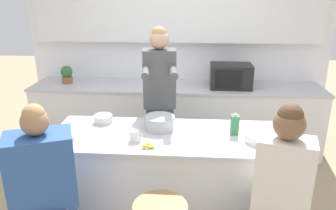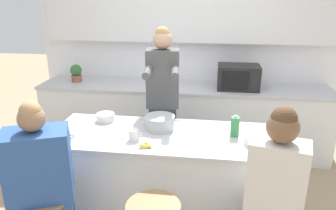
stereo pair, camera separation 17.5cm
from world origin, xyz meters
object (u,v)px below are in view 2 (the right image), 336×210
Objects in this scene: cooking_pot at (160,123)px; coffee_cup_far at (133,135)px; coffee_cup_near at (65,137)px; fruit_bowl at (258,140)px; juice_carton at (235,126)px; potted_plant at (76,73)px; banana_bunch at (145,145)px; person_cooking at (163,111)px; person_wrapped_blanket at (43,197)px; kitchen_island at (167,178)px; microwave at (238,77)px.

cooking_pot reaches higher than coffee_cup_far.
fruit_bowl is at bearing 6.56° from coffee_cup_near.
potted_plant is (-2.06, 1.49, 0.05)m from juice_carton.
banana_bunch is 2.25m from potted_plant.
person_cooking is 0.88m from juice_carton.
potted_plant is at bearing 83.69° from person_wrapped_blanket.
fruit_bowl is 1.20× the size of juice_carton.
kitchen_island is at bearing 17.77° from coffee_cup_near.
person_cooking is 1.25m from microwave.
person_cooking is 0.84m from banana_bunch.
coffee_cup_far is 0.50× the size of potted_plant.
fruit_bowl is at bearing -35.81° from potted_plant.
juice_carton is (1.41, 0.76, 0.33)m from person_wrapped_blanket.
juice_carton is 0.81× the size of potted_plant.
kitchen_island is 8.73× the size of potted_plant.
person_wrapped_blanket is at bearing -139.61° from kitchen_island.
kitchen_island is 10.82× the size of juice_carton.
person_cooking is 15.24× the size of coffee_cup_near.
microwave is at bearing 92.64° from fruit_bowl.
coffee_cup_near is 0.61× the size of juice_carton.
potted_plant is (-1.33, 1.81, 0.12)m from banana_bunch.
cooking_pot is 0.69× the size of microwave.
person_wrapped_blanket is at bearing -124.87° from microwave.
cooking_pot is at bearing -90.44° from person_cooking.
microwave is 2.19× the size of potted_plant.
coffee_cup_far is (-0.14, -0.72, 0.05)m from person_cooking.
coffee_cup_near is (0.01, 0.44, 0.28)m from person_wrapped_blanket.
potted_plant is (-0.65, 1.80, 0.09)m from coffee_cup_near.
cooking_pot is 2.75× the size of banana_bunch.
fruit_bowl is at bearing 11.64° from banana_bunch.
coffee_cup_near is (-1.59, -0.18, 0.01)m from fruit_bowl.
coffee_cup_near is at bearing -168.03° from coffee_cup_far.
kitchen_island is 17.71× the size of coffee_cup_near.
potted_plant is at bearing 134.30° from cooking_pot.
coffee_cup_near is 0.57m from coffee_cup_far.
potted_plant is at bearing 126.39° from banana_bunch.
cooking_pot is 0.39m from banana_bunch.
kitchen_island is 0.74m from person_cooking.
person_wrapped_blanket is 1.64m from juice_carton.
person_cooking is 1.47m from person_wrapped_blanket.
cooking_pot reaches higher than kitchen_island.
kitchen_island is 3.98× the size of microwave.
person_cooking is 13.69× the size of banana_bunch.
kitchen_island is 0.80m from juice_carton.
cooking_pot is 1.56× the size of fruit_bowl.
banana_bunch is (-0.14, -0.27, 0.47)m from kitchen_island.
microwave is at bearing -1.34° from potted_plant.
potted_plant is at bearing 109.88° from coffee_cup_near.
juice_carton is (0.59, 0.05, 0.54)m from kitchen_island.
juice_carton is (0.71, -0.52, 0.09)m from person_cooking.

